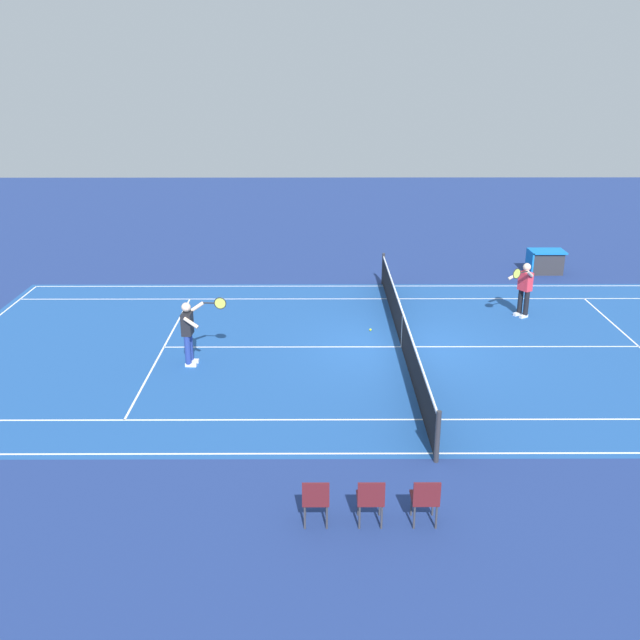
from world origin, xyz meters
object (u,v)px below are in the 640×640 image
tennis_ball (370,330)px  spectator_chair_0 (425,498)px  spectator_chair_1 (371,498)px  spectator_chair_2 (316,498)px  tennis_net (402,330)px  tennis_player_near (189,330)px  tennis_player_far (524,287)px  equipment_cart_tarped (545,261)px

tennis_ball → spectator_chair_0: bearing=91.5°
spectator_chair_1 → spectator_chair_2: 0.89m
tennis_net → tennis_player_near: tennis_player_near is taller
spectator_chair_0 → spectator_chair_1: bearing=0.0°
tennis_ball → spectator_chair_0: size_ratio=0.08×
tennis_player_near → tennis_player_far: same height
tennis_net → equipment_cart_tarped: bearing=-130.2°
tennis_net → equipment_cart_tarped: 9.27m
tennis_net → spectator_chair_1: tennis_net is taller
tennis_player_far → spectator_chair_0: bearing=66.6°
equipment_cart_tarped → tennis_net: bearing=49.8°
tennis_player_near → spectator_chair_0: bearing=126.9°
tennis_player_near → tennis_player_far: size_ratio=1.00×
tennis_player_near → equipment_cart_tarped: bearing=-144.3°
spectator_chair_0 → equipment_cart_tarped: size_ratio=0.70×
spectator_chair_2 → equipment_cart_tarped: (-8.28, -14.83, -0.08)m
tennis_ball → spectator_chair_1: spectator_chair_1 is taller
tennis_net → spectator_chair_2: bearing=73.5°
tennis_net → tennis_player_far: (-3.89, -2.42, 0.44)m
spectator_chair_0 → tennis_net: bearing=-93.8°
tennis_net → tennis_ball: size_ratio=177.27×
tennis_net → tennis_player_far: tennis_player_far is taller
tennis_player_near → tennis_net: bearing=-168.2°
tennis_player_near → spectator_chair_1: 7.77m
spectator_chair_0 → equipment_cart_tarped: bearing=-113.7°
tennis_ball → spectator_chair_1: bearing=85.9°
tennis_player_far → spectator_chair_2: (6.18, 10.17, -0.41)m
tennis_net → spectator_chair_0: (0.51, 7.75, 0.03)m
tennis_player_far → equipment_cart_tarped: 5.13m
tennis_net → tennis_player_near: (5.47, 1.15, 0.44)m
tennis_player_far → tennis_ball: size_ratio=25.71×
spectator_chair_1 → tennis_ball: bearing=-94.1°
tennis_player_far → tennis_ball: bearing=14.5°
tennis_player_near → spectator_chair_0: (-4.95, 6.61, -0.41)m
tennis_player_near → spectator_chair_1: size_ratio=1.93×
tennis_ball → equipment_cart_tarped: 8.94m
tennis_ball → equipment_cart_tarped: bearing=-139.0°
tennis_player_near → spectator_chair_1: (-4.06, 6.61, -0.41)m
tennis_net → spectator_chair_2: 8.09m
spectator_chair_1 → spectator_chair_2: (0.89, 0.00, 0.00)m
tennis_player_near → equipment_cart_tarped: (-11.45, -8.22, -0.49)m
tennis_player_far → tennis_ball: (4.64, 1.20, -0.90)m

